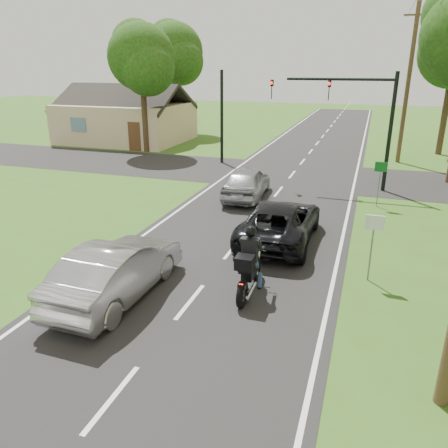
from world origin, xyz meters
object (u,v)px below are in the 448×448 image
at_px(dark_suv, 280,221).
at_px(traffic_signal, 354,109).
at_px(sign_white, 373,232).
at_px(motorcycle_rider, 249,268).
at_px(sign_green, 380,173).
at_px(silver_suv, 246,182).
at_px(silver_sedan, 117,270).
at_px(utility_pole_far, 408,85).

bearing_deg(dark_suv, traffic_signal, -102.69).
distance_m(dark_suv, sign_white, 4.11).
bearing_deg(dark_suv, motorcycle_rider, 89.58).
bearing_deg(sign_white, sign_green, 88.57).
bearing_deg(silver_suv, sign_green, -179.41).
bearing_deg(traffic_signal, sign_green, -62.62).
xyz_separation_m(dark_suv, sign_green, (3.46, 5.65, 0.84)).
relative_size(motorcycle_rider, silver_sedan, 0.49).
distance_m(dark_suv, sign_green, 6.68).
bearing_deg(silver_suv, utility_pole_far, -127.39).
xyz_separation_m(sign_white, sign_green, (0.20, 8.00, 0.00)).
distance_m(silver_suv, sign_green, 6.30).
relative_size(dark_suv, utility_pole_far, 0.54).
xyz_separation_m(motorcycle_rider, sign_white, (3.27, 1.98, 0.78)).
height_order(traffic_signal, sign_green, traffic_signal).
bearing_deg(silver_sedan, motorcycle_rider, -157.82).
bearing_deg(dark_suv, utility_pole_far, -106.27).
relative_size(traffic_signal, utility_pole_far, 0.64).
relative_size(silver_sedan, utility_pole_far, 0.50).
height_order(silver_suv, sign_green, sign_green).
distance_m(motorcycle_rider, utility_pole_far, 21.95).
xyz_separation_m(dark_suv, traffic_signal, (1.90, 8.66, 3.37)).
height_order(motorcycle_rider, silver_suv, motorcycle_rider).
distance_m(motorcycle_rider, silver_sedan, 3.75).
bearing_deg(utility_pole_far, sign_green, -96.73).
xyz_separation_m(silver_suv, utility_pole_far, (7.52, 11.56, 4.28)).
distance_m(motorcycle_rider, sign_green, 10.59).
height_order(motorcycle_rider, sign_green, sign_green).
distance_m(dark_suv, silver_sedan, 6.68).
bearing_deg(silver_sedan, silver_suv, -92.86).
height_order(traffic_signal, utility_pole_far, utility_pole_far).
relative_size(silver_suv, utility_pole_far, 0.46).
bearing_deg(silver_sedan, sign_white, -152.73).
bearing_deg(dark_suv, silver_suv, -61.95).
xyz_separation_m(silver_suv, traffic_signal, (4.66, 3.55, 3.33)).
relative_size(silver_suv, sign_white, 2.19).
distance_m(dark_suv, traffic_signal, 9.49).
height_order(silver_sedan, traffic_signal, traffic_signal).
relative_size(silver_sedan, sign_white, 2.33).
bearing_deg(motorcycle_rider, sign_green, 69.65).
distance_m(traffic_signal, utility_pole_far, 8.55).
bearing_deg(sign_green, traffic_signal, 117.38).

